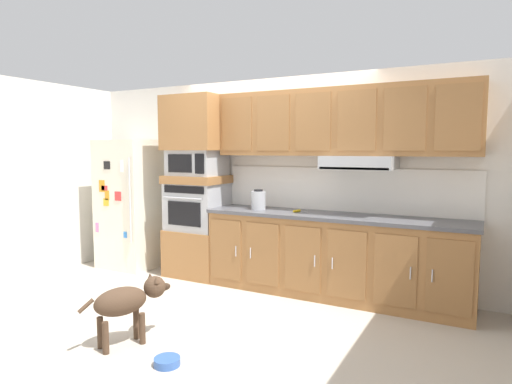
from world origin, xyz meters
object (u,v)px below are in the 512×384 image
at_px(screwdriver, 297,211).
at_px(dog, 128,300).
at_px(built_in_oven, 198,206).
at_px(electric_kettle, 258,200).
at_px(dog_food_bowl, 167,361).
at_px(microwave, 197,163).
at_px(refrigerator, 132,204).

relative_size(screwdriver, dog, 0.22).
height_order(built_in_oven, electric_kettle, built_in_oven).
height_order(built_in_oven, screwdriver, built_in_oven).
bearing_deg(dog, dog_food_bowl, -81.04).
distance_m(screwdriver, dog_food_bowl, 2.28).
bearing_deg(electric_kettle, built_in_oven, 177.02).
bearing_deg(screwdriver, built_in_oven, 178.91).
bearing_deg(microwave, built_in_oven, 179.23).
height_order(built_in_oven, dog, built_in_oven).
xyz_separation_m(microwave, electric_kettle, (0.91, -0.05, -0.43)).
distance_m(refrigerator, microwave, 1.22).
relative_size(refrigerator, dog, 2.37).
distance_m(microwave, screwdriver, 1.50).
bearing_deg(screwdriver, electric_kettle, -177.58).
bearing_deg(refrigerator, built_in_oven, 3.60).
bearing_deg(built_in_oven, dog_food_bowl, -60.17).
bearing_deg(dog_food_bowl, screwdriver, 84.88).
xyz_separation_m(refrigerator, microwave, (1.08, 0.07, 0.58)).
distance_m(built_in_oven, electric_kettle, 0.92).
relative_size(built_in_oven, dog, 0.94).
distance_m(microwave, dog, 2.35).
bearing_deg(refrigerator, screwdriver, 0.95).
xyz_separation_m(microwave, dog_food_bowl, (1.21, -2.12, -1.43)).
xyz_separation_m(built_in_oven, microwave, (0.00, -0.00, 0.56)).
relative_size(built_in_oven, microwave, 1.09).
xyz_separation_m(built_in_oven, electric_kettle, (0.91, -0.05, 0.13)).
bearing_deg(refrigerator, dog, -47.11).
bearing_deg(electric_kettle, refrigerator, -179.41).
height_order(electric_kettle, dog, electric_kettle).
xyz_separation_m(screwdriver, dog, (-0.71, -1.94, -0.56)).
xyz_separation_m(built_in_oven, screwdriver, (1.40, -0.03, 0.03)).
relative_size(refrigerator, dog_food_bowl, 8.80).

